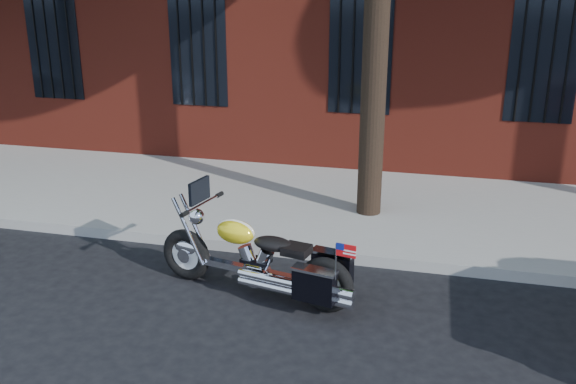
# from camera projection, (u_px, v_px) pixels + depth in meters

# --- Properties ---
(ground) EXTENTS (120.00, 120.00, 0.00)m
(ground) POSITION_uv_depth(u_px,v_px,m) (290.00, 309.00, 7.17)
(ground) COLOR black
(ground) RESTS_ON ground
(curb) EXTENTS (40.00, 0.16, 0.15)m
(curb) POSITION_uv_depth(u_px,v_px,m) (315.00, 253.00, 8.42)
(curb) COLOR gray
(curb) RESTS_ON ground
(sidewalk) EXTENTS (40.00, 3.60, 0.15)m
(sidewalk) POSITION_uv_depth(u_px,v_px,m) (340.00, 206.00, 10.14)
(sidewalk) COLOR gray
(sidewalk) RESTS_ON ground
(motorcycle) EXTENTS (2.49, 1.08, 1.31)m
(motorcycle) POSITION_uv_depth(u_px,v_px,m) (262.00, 262.00, 7.29)
(motorcycle) COLOR black
(motorcycle) RESTS_ON ground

